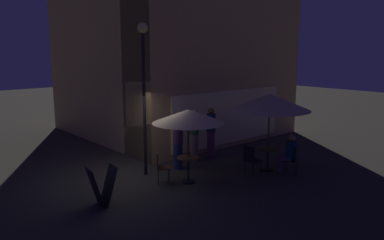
% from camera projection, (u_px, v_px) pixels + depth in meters
% --- Properties ---
extents(ground_plane, '(60.00, 60.00, 0.00)m').
position_uv_depth(ground_plane, '(133.00, 180.00, 11.74)').
color(ground_plane, '#343129').
extents(cafe_building, '(8.30, 8.54, 9.57)m').
position_uv_depth(cafe_building, '(164.00, 27.00, 15.87)').
color(cafe_building, tan).
rests_on(cafe_building, ground).
extents(street_lamp_near_corner, '(0.32, 0.32, 4.67)m').
position_uv_depth(street_lamp_near_corner, '(144.00, 73.00, 11.65)').
color(street_lamp_near_corner, black).
rests_on(street_lamp_near_corner, ground).
extents(menu_sandwich_board, '(0.75, 0.65, 1.01)m').
position_uv_depth(menu_sandwich_board, '(102.00, 186.00, 9.69)').
color(menu_sandwich_board, '#242A23').
rests_on(menu_sandwich_board, ground).
extents(cafe_table_0, '(0.66, 0.66, 0.78)m').
position_uv_depth(cafe_table_0, '(188.00, 165.00, 11.40)').
color(cafe_table_0, black).
rests_on(cafe_table_0, ground).
extents(cafe_table_1, '(0.68, 0.68, 0.74)m').
position_uv_depth(cafe_table_1, '(268.00, 155.00, 12.55)').
color(cafe_table_1, black).
rests_on(cafe_table_1, ground).
extents(patio_umbrella_0, '(2.10, 2.10, 2.20)m').
position_uv_depth(patio_umbrella_0, '(188.00, 117.00, 11.14)').
color(patio_umbrella_0, black).
rests_on(patio_umbrella_0, ground).
extents(patio_umbrella_1, '(2.58, 2.58, 2.51)m').
position_uv_depth(patio_umbrella_1, '(270.00, 102.00, 12.24)').
color(patio_umbrella_1, black).
rests_on(patio_umbrella_1, ground).
extents(cafe_chair_0, '(0.54, 0.54, 0.96)m').
position_uv_depth(cafe_chair_0, '(160.00, 165.00, 11.30)').
color(cafe_chair_0, brown).
rests_on(cafe_chair_0, ground).
extents(cafe_chair_1, '(0.45, 0.45, 0.95)m').
position_uv_depth(cafe_chair_1, '(251.00, 158.00, 12.06)').
color(cafe_chair_1, black).
rests_on(cafe_chair_1, ground).
extents(cafe_chair_2, '(0.52, 0.52, 0.91)m').
position_uv_depth(cafe_chair_2, '(294.00, 158.00, 12.15)').
color(cafe_chair_2, black).
rests_on(cafe_chair_2, ground).
extents(patron_seated_0, '(0.47, 0.55, 1.28)m').
position_uv_depth(patron_seated_0, '(290.00, 151.00, 12.18)').
color(patron_seated_0, '#5A395C').
rests_on(patron_seated_0, ground).
extents(patron_standing_1, '(0.32, 0.32, 1.85)m').
position_uv_depth(patron_standing_1, '(211.00, 133.00, 13.88)').
color(patron_standing_1, '#64305F').
rests_on(patron_standing_1, ground).
extents(patron_standing_2, '(0.33, 0.33, 1.86)m').
position_uv_depth(patron_standing_2, '(194.00, 135.00, 13.45)').
color(patron_standing_2, '#7E6260').
rests_on(patron_standing_2, ground).
extents(patron_standing_3, '(0.34, 0.34, 1.71)m').
position_uv_depth(patron_standing_3, '(178.00, 143.00, 12.64)').
color(patron_standing_3, navy).
rests_on(patron_standing_3, ground).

